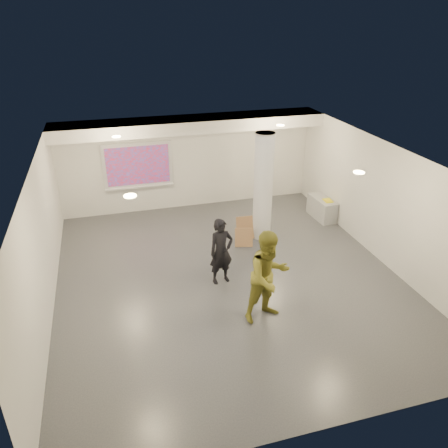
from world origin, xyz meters
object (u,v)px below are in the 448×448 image
object	(u,v)px
woman	(221,252)
column	(263,187)
projection_screen	(138,166)
credenza	(322,208)
man	(269,276)

from	to	relation	value
woman	column	bearing A→B (deg)	37.11
woman	projection_screen	bearing A→B (deg)	95.95
projection_screen	woman	xyz separation A→B (m)	(1.39, -4.56, -0.72)
credenza	man	size ratio (longest dim) A/B	0.55
column	projection_screen	world-z (taller)	column
man	credenza	bearing A→B (deg)	36.27
column	credenza	size ratio (longest dim) A/B	2.72
credenza	woman	bearing A→B (deg)	-149.67
projection_screen	credenza	world-z (taller)	projection_screen
column	man	distance (m)	3.67
column	credenza	xyz separation A→B (m)	(2.22, 0.65, -1.18)
column	woman	bearing A→B (deg)	-131.87
man	column	bearing A→B (deg)	57.25
column	woman	distance (m)	2.65
credenza	woman	xyz separation A→B (m)	(-3.93, -2.56, 0.49)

